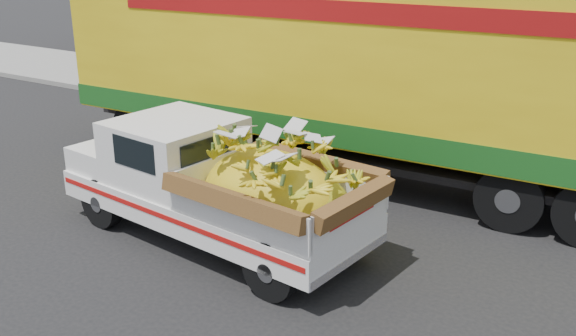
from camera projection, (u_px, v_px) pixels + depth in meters
The scene contains 5 objects.
ground at pixel (274, 282), 8.88m from camera, with size 100.00×100.00×0.00m, color black.
curb at pixel (441, 148), 14.26m from camera, with size 60.00×0.25×0.15m, color gray.
sidewalk at pixel (470, 127), 15.94m from camera, with size 60.00×4.00×0.14m, color gray.
pickup_truck at pixel (231, 187), 9.61m from camera, with size 5.34×2.45×1.81m.
semi_trailer at pixel (344, 70), 12.23m from camera, with size 12.03×2.90×3.80m.
Camera 1 is at (4.33, -6.52, 4.50)m, focal length 40.00 mm.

